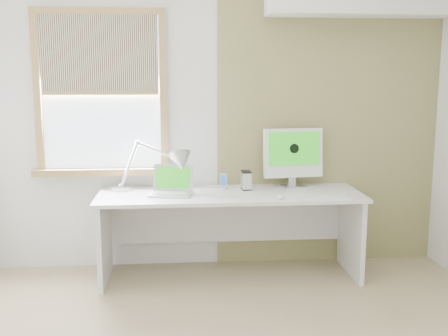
{
  "coord_description": "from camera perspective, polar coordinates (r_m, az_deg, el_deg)",
  "views": [
    {
      "loc": [
        -0.34,
        -2.96,
        1.7
      ],
      "look_at": [
        0.0,
        1.05,
        1.0
      ],
      "focal_mm": 42.91,
      "sensor_mm": 36.0,
      "label": 1
    }
  ],
  "objects": [
    {
      "name": "laptop",
      "position": [
        4.45,
        -5.58,
        -2.02
      ],
      "size": [
        0.38,
        0.33,
        0.24
      ],
      "color": "#BBBDC0",
      "rests_on": "desk"
    },
    {
      "name": "imac",
      "position": [
        4.72,
        7.37,
        1.47
      ],
      "size": [
        0.53,
        0.19,
        0.52
      ],
      "color": "#BBBDC0",
      "rests_on": "desk"
    },
    {
      "name": "window",
      "position": [
        4.73,
        -12.97,
        7.72
      ],
      "size": [
        1.2,
        0.14,
        1.42
      ],
      "color": "#AC8046",
      "rests_on": "room"
    },
    {
      "name": "room",
      "position": [
        3.01,
        1.67,
        2.23
      ],
      "size": [
        4.04,
        3.54,
        2.64
      ],
      "color": "tan",
      "rests_on": "ground"
    },
    {
      "name": "mouse",
      "position": [
        4.29,
        6.04,
        -3.08
      ],
      "size": [
        0.06,
        0.1,
        0.03
      ],
      "primitive_type": "ellipsoid",
      "rotation": [
        0.0,
        0.0,
        0.03
      ],
      "color": "white",
      "rests_on": "desk"
    },
    {
      "name": "phone_dock",
      "position": [
        4.59,
        -0.06,
        -1.84
      ],
      "size": [
        0.09,
        0.09,
        0.14
      ],
      "color": "#BBBDC0",
      "rests_on": "desk"
    },
    {
      "name": "keyboard",
      "position": [
        4.39,
        10.65,
        -2.97
      ],
      "size": [
        0.42,
        0.16,
        0.02
      ],
      "color": "white",
      "rests_on": "desk"
    },
    {
      "name": "desk_lamp",
      "position": [
        4.52,
        -5.82,
        0.32
      ],
      "size": [
        0.74,
        0.35,
        0.43
      ],
      "color": "#BBBDC0",
      "rests_on": "desk"
    },
    {
      "name": "accent_wall",
      "position": [
        4.91,
        11.08,
        4.99
      ],
      "size": [
        2.0,
        0.02,
        2.6
      ],
      "primitive_type": "cube",
      "color": "#898651",
      "rests_on": "room"
    },
    {
      "name": "external_drive",
      "position": [
        4.6,
        2.37,
        -1.31
      ],
      "size": [
        0.08,
        0.13,
        0.16
      ],
      "color": "#BBBDC0",
      "rests_on": "desk"
    },
    {
      "name": "desk",
      "position": [
        4.58,
        0.58,
        -4.89
      ],
      "size": [
        2.2,
        0.7,
        0.73
      ],
      "color": "silver",
      "rests_on": "room"
    }
  ]
}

